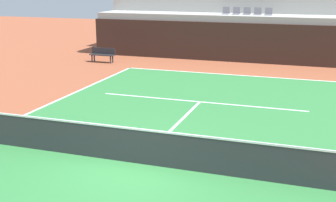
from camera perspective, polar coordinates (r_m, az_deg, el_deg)
name	(u,v)px	position (r m, az deg, el deg)	size (l,w,h in m)	color
ground_plane	(137,164)	(11.70, -4.02, -8.07)	(80.00, 80.00, 0.00)	brown
court_surface	(137,163)	(11.70, -4.02, -8.05)	(11.00, 24.00, 0.01)	#2D7238
baseline_far	(228,74)	(22.70, 7.74, 3.42)	(11.00, 0.10, 0.00)	white
service_line_far	(200,102)	(17.44, 4.13, -0.11)	(8.26, 0.10, 0.00)	white
centre_service_line	(175,126)	(14.50, 0.88, -3.29)	(0.10, 6.40, 0.00)	white
back_wall	(242,43)	(26.23, 9.49, 7.44)	(18.77, 0.30, 2.28)	black
stands_tier_lower	(245,37)	(27.52, 9.99, 8.17)	(18.77, 2.40, 2.65)	#9E9E99
stands_tier_upper	(252,25)	(29.83, 10.78, 9.58)	(18.77, 2.40, 3.59)	#9E9E99
seating_row_lower	(247,12)	(27.48, 10.16, 11.20)	(3.00, 0.44, 0.44)	slate
tennis_net	(137,145)	(11.51, -4.07, -5.74)	(11.08, 0.08, 1.07)	black
player_bench	(103,54)	(26.17, -8.44, 6.06)	(1.50, 0.40, 0.85)	#232328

